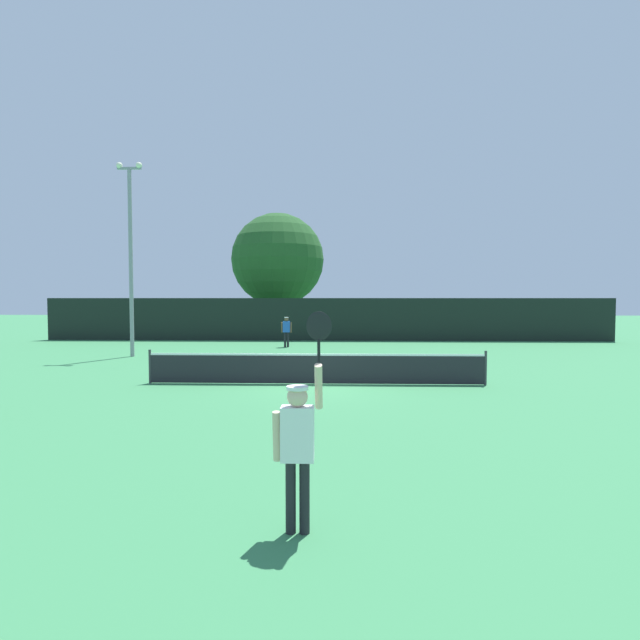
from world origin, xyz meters
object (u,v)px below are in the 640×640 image
at_px(tennis_ball, 400,375).
at_px(light_pole, 131,248).
at_px(player_receiving, 286,329).
at_px(parked_car_near, 453,322).
at_px(player_serving, 298,436).
at_px(large_tree, 278,260).

relative_size(tennis_ball, light_pole, 0.01).
distance_m(player_receiving, tennis_ball, 11.18).
bearing_deg(player_receiving, light_pole, 34.15).
bearing_deg(parked_car_near, player_serving, -102.44).
height_order(player_receiving, light_pole, light_pole).
height_order(light_pole, parked_car_near, light_pole).
bearing_deg(large_tree, tennis_ball, -71.84).
bearing_deg(parked_car_near, light_pole, -133.90).
distance_m(player_serving, large_tree, 32.17).
relative_size(light_pole, large_tree, 0.99).
relative_size(player_receiving, large_tree, 0.18).
xyz_separation_m(tennis_ball, parked_car_near, (7.03, 22.72, 0.74)).
xyz_separation_m(large_tree, parked_car_near, (13.61, 2.66, -4.74)).
distance_m(tennis_ball, parked_car_near, 23.80).
distance_m(player_serving, player_receiving, 21.68).
bearing_deg(tennis_ball, light_pole, 154.81).
bearing_deg(tennis_ball, parked_car_near, 72.80).
height_order(large_tree, parked_car_near, large_tree).
height_order(player_serving, tennis_ball, player_serving).
xyz_separation_m(player_serving, large_tree, (-3.95, 31.63, 4.37)).
relative_size(player_receiving, light_pole, 0.19).
bearing_deg(large_tree, player_receiving, -80.71).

